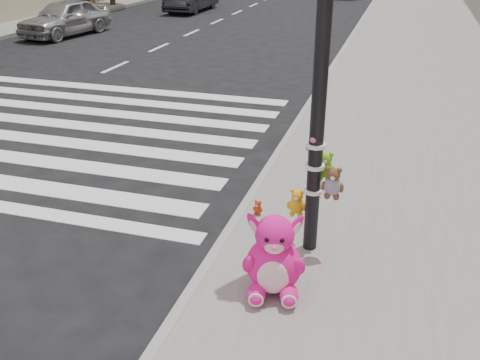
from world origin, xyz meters
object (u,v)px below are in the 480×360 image
at_px(pink_bunny, 274,260).
at_px(car_silver_far, 65,18).
at_px(signal_pole, 320,111).
at_px(red_teddy, 258,208).

relative_size(pink_bunny, car_silver_far, 0.24).
xyz_separation_m(signal_pole, red_teddy, (-0.81, 0.59, -1.58)).
distance_m(signal_pole, car_silver_far, 16.80).
distance_m(pink_bunny, red_teddy, 1.67).
distance_m(red_teddy, car_silver_far, 15.78).
height_order(red_teddy, car_silver_far, car_silver_far).
distance_m(signal_pole, red_teddy, 1.88).
distance_m(signal_pole, pink_bunny, 1.64).
bearing_deg(car_silver_far, pink_bunny, -41.02).
bearing_deg(signal_pole, red_teddy, 144.08).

